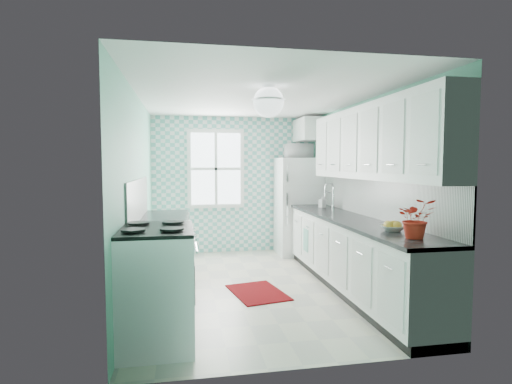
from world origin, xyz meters
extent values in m
cube|color=beige|center=(0.00, 0.00, -0.01)|extent=(3.00, 4.40, 0.02)
cube|color=white|center=(0.00, 0.00, 2.51)|extent=(3.00, 4.40, 0.02)
cube|color=#6BBEA1|center=(0.00, 2.21, 1.25)|extent=(3.00, 0.02, 2.50)
cube|color=#6BBEA1|center=(0.00, -2.21, 1.25)|extent=(3.00, 0.02, 2.50)
cube|color=#6BBEA1|center=(-1.51, 0.00, 1.25)|extent=(0.02, 4.40, 2.50)
cube|color=#6BBEA1|center=(1.51, 0.00, 1.25)|extent=(0.02, 4.40, 2.50)
cube|color=#62B8AE|center=(0.00, 2.19, 1.25)|extent=(3.00, 0.01, 2.50)
cube|color=white|center=(-0.35, 2.17, 1.55)|extent=(1.04, 0.05, 1.44)
cube|color=white|center=(-0.35, 2.15, 1.55)|extent=(0.90, 0.02, 1.30)
cube|color=white|center=(1.49, -0.40, 1.20)|extent=(0.02, 3.60, 0.51)
cube|color=white|center=(-1.49, -0.07, 1.20)|extent=(0.02, 2.15, 0.51)
cube|color=white|center=(1.33, -0.60, 1.90)|extent=(0.33, 3.20, 0.90)
cube|color=white|center=(1.30, 1.83, 2.25)|extent=(0.40, 0.74, 0.40)
cylinder|color=silver|center=(0.00, -0.80, 2.48)|extent=(0.14, 0.14, 0.04)
cylinder|color=silver|center=(0.00, -0.80, 2.41)|extent=(0.02, 0.02, 0.12)
sphere|color=white|center=(0.00, -0.80, 2.32)|extent=(0.34, 0.34, 0.34)
cube|color=white|center=(1.20, -0.40, 0.45)|extent=(0.60, 3.60, 0.90)
cube|color=black|center=(1.19, -0.40, 0.92)|extent=(0.63, 3.60, 0.04)
cube|color=white|center=(-1.20, -0.07, 0.45)|extent=(0.60, 2.15, 0.90)
cube|color=black|center=(-1.19, -0.07, 0.92)|extent=(0.63, 2.15, 0.04)
cube|color=silver|center=(1.11, 1.79, 0.87)|extent=(0.76, 0.72, 1.75)
cube|color=silver|center=(1.11, 1.42, 1.27)|extent=(0.74, 0.01, 0.02)
cube|color=silver|center=(0.80, 1.41, 1.48)|extent=(0.03, 0.03, 0.30)
cube|color=silver|center=(0.80, 1.41, 0.87)|extent=(0.03, 0.03, 0.54)
cube|color=white|center=(-1.20, -1.49, 0.53)|extent=(0.69, 0.87, 1.03)
cube|color=black|center=(-1.20, -1.49, 1.05)|extent=(0.69, 0.87, 0.03)
cube|color=black|center=(-0.85, -1.49, 0.59)|extent=(0.01, 0.57, 0.34)
cube|color=silver|center=(1.20, 0.73, 0.92)|extent=(0.47, 0.40, 0.12)
cylinder|color=silver|center=(1.37, 0.73, 1.12)|extent=(0.02, 0.02, 0.30)
torus|color=silver|center=(1.30, 0.73, 1.31)|extent=(0.16, 0.02, 0.16)
cube|color=#6C040B|center=(-0.03, -0.28, 0.01)|extent=(0.76, 0.96, 0.01)
cube|color=#52B4A5|center=(0.89, 0.61, 0.48)|extent=(0.06, 0.22, 0.34)
imported|color=white|center=(1.20, -1.38, 0.97)|extent=(0.28, 0.28, 0.06)
imported|color=maroon|center=(1.20, -1.80, 1.13)|extent=(0.42, 0.40, 0.38)
imported|color=#9DABB0|center=(1.25, 0.90, 1.04)|extent=(0.12, 0.12, 0.20)
imported|color=white|center=(1.11, 1.79, 1.87)|extent=(0.48, 0.34, 0.26)
camera|label=1|loc=(-0.94, -5.17, 1.63)|focal=28.00mm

